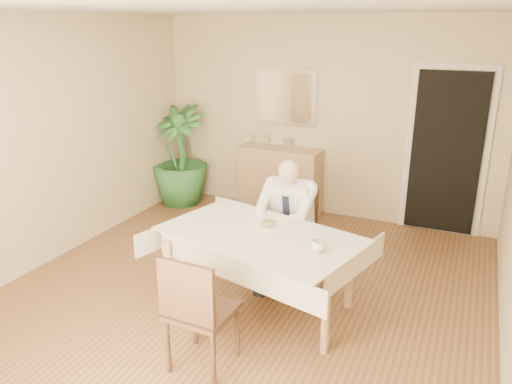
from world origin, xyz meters
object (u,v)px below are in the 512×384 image
at_px(potted_palm, 180,156).
at_px(sideboard, 280,180).
at_px(dining_table, 260,243).
at_px(seated_man, 285,217).
at_px(coffee_mug, 318,246).
at_px(chair_near, 196,308).
at_px(chair_far, 294,225).

bearing_deg(potted_palm, sideboard, 11.11).
bearing_deg(sideboard, dining_table, -69.06).
distance_m(dining_table, seated_man, 0.59).
distance_m(seated_man, coffee_mug, 0.93).
xyz_separation_m(chair_near, coffee_mug, (0.65, 0.83, 0.26)).
height_order(dining_table, sideboard, sideboard).
height_order(sideboard, potted_palm, potted_palm).
bearing_deg(sideboard, chair_near, -75.16).
relative_size(dining_table, coffee_mug, 16.77).
bearing_deg(chair_near, sideboard, 103.22).
distance_m(chair_far, sideboard, 1.75).
distance_m(chair_near, potted_palm, 3.79).
xyz_separation_m(chair_far, potted_palm, (-2.20, 1.29, 0.20)).
distance_m(sideboard, potted_palm, 1.47).
bearing_deg(seated_man, sideboard, 112.79).
relative_size(coffee_mug, sideboard, 0.10).
xyz_separation_m(coffee_mug, potted_palm, (-2.77, 2.30, -0.10)).
xyz_separation_m(chair_far, sideboard, (-0.78, 1.57, -0.06)).
relative_size(chair_near, seated_man, 0.76).
height_order(chair_far, sideboard, same).
xyz_separation_m(chair_far, chair_near, (-0.08, -1.84, 0.04)).
relative_size(coffee_mug, potted_palm, 0.08).
bearing_deg(dining_table, sideboard, 122.07).
xyz_separation_m(chair_far, coffee_mug, (0.57, -1.01, 0.30)).
height_order(chair_near, seated_man, seated_man).
bearing_deg(chair_far, seated_man, -95.03).
relative_size(chair_far, sideboard, 0.80).
height_order(chair_near, potted_palm, potted_palm).
distance_m(coffee_mug, potted_palm, 3.60).
bearing_deg(sideboard, potted_palm, -165.61).
bearing_deg(sideboard, seated_man, -63.94).
relative_size(seated_man, sideboard, 1.12).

